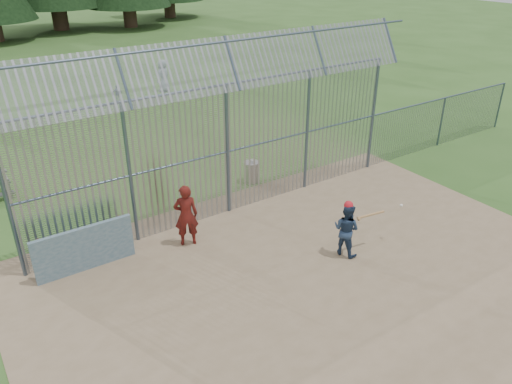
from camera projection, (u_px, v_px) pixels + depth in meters
ground at (299, 265)px, 12.97m from camera, size 120.00×120.00×0.00m
dirt_infield at (311, 275)px, 12.60m from camera, size 14.00×10.00×0.02m
dugout_wall at (85, 249)px, 12.55m from camera, size 2.50×0.12×1.20m
batter at (346, 229)px, 13.11m from camera, size 0.76×0.86×1.48m
onlooker at (186, 215)px, 13.47m from camera, size 0.76×0.63×1.79m
bg_kid_standing at (163, 76)px, 27.42m from camera, size 1.01×0.89×1.74m
bg_kid_seated at (117, 93)px, 25.83m from camera, size 0.53×0.25×0.87m
batting_gear at (356, 208)px, 12.91m from camera, size 1.88×0.46×0.59m
trash_can at (252, 172)px, 17.27m from camera, size 0.56×0.56×0.82m
backstop_fence at (279, 129)px, 15.34m from camera, size 20.09×0.81×5.30m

